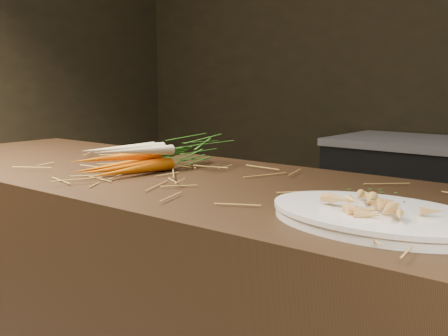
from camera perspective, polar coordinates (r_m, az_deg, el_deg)
The scene contains 4 objects.
straw_bedding at distance 1.42m, azimuth -1.16°, elevation -1.00°, with size 1.40×0.60×0.02m, color #A9893F, non-canonical shape.
root_veg_bunch at distance 1.63m, azimuth -5.83°, elevation 1.52°, with size 0.19×0.50×0.09m.
serving_platter at distance 1.04m, azimuth 15.18°, elevation -4.98°, with size 0.41×0.27×0.02m, color white, non-canonical shape.
roasted_veg_heap at distance 1.03m, azimuth 15.26°, elevation -3.18°, with size 0.20×0.14×0.05m, color #B57E33, non-canonical shape.
Camera 1 is at (0.91, -0.76, 1.16)m, focal length 45.00 mm.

